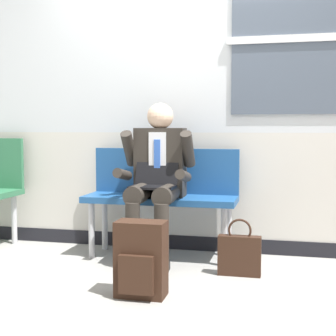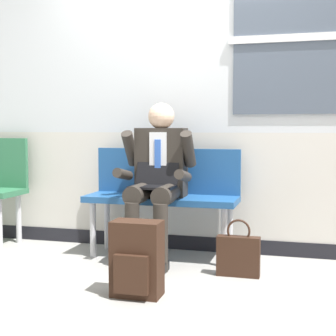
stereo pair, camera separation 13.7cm
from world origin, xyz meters
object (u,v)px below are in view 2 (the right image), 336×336
object	(u,v)px
backpack	(137,260)
handbag	(238,255)
person_seated	(157,177)
bench_with_person	(164,191)

from	to	relation	value
backpack	handbag	distance (m)	0.82
backpack	person_seated	bearing A→B (deg)	98.03
person_seated	backpack	bearing A→B (deg)	-81.97
bench_with_person	person_seated	world-z (taller)	person_seated
bench_with_person	handbag	world-z (taller)	bench_with_person
person_seated	backpack	distance (m)	0.95
bench_with_person	backpack	bearing A→B (deg)	-83.48
backpack	handbag	world-z (taller)	backpack
backpack	handbag	bearing A→B (deg)	46.83
bench_with_person	backpack	world-z (taller)	bench_with_person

